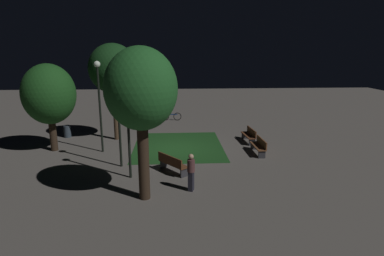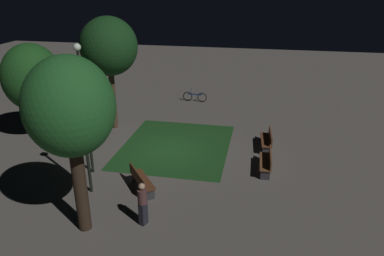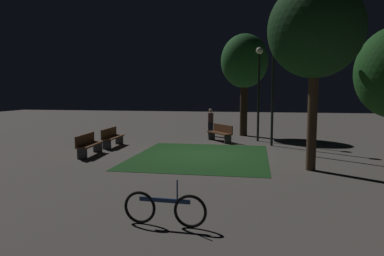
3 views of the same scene
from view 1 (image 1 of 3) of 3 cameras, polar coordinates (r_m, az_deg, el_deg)
ground_plane at (r=19.35m, az=-2.72°, el=-3.69°), size 60.00×60.00×0.00m
grass_lawn at (r=19.89m, az=-2.43°, el=-3.18°), size 6.40×5.34×0.01m
bench_by_lamp at (r=18.70m, az=11.75°, el=-3.04°), size 1.81×0.53×0.88m
bench_corner at (r=20.92m, az=10.08°, el=-1.17°), size 1.83×0.60×0.88m
bench_front_left at (r=15.58m, az=-3.53°, el=-6.20°), size 1.72×1.48×0.88m
tree_back_right at (r=12.12m, az=-8.98°, el=6.49°), size 2.72×2.72×5.92m
tree_tall_center at (r=21.19m, az=-13.73°, el=10.06°), size 3.05×3.05×6.16m
tree_near_wall at (r=20.02m, az=-23.88°, el=5.40°), size 2.94×2.94×5.03m
lamp_post_path_center at (r=14.52m, az=-11.31°, el=3.54°), size 0.36×0.36×4.88m
lamp_post_plaza_east at (r=18.78m, az=-16.08°, el=6.05°), size 0.36×0.36×5.17m
lamp_post_near_wall at (r=16.09m, az=-12.90°, el=4.54°), size 0.36×0.36×4.93m
trash_bin at (r=23.31m, az=-21.10°, el=-0.55°), size 0.46×0.46×0.81m
bicycle at (r=26.99m, az=-3.68°, el=2.07°), size 0.14×1.69×0.93m
pedestrian at (r=13.53m, az=-0.17°, el=-7.66°), size 0.33×0.32×1.61m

